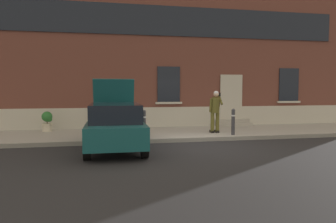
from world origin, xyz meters
name	(u,v)px	position (x,y,z in m)	size (l,w,h in m)	color
ground_plane	(202,146)	(0.00, 0.00, 0.00)	(80.00, 80.00, 0.00)	#232326
sidewalk	(182,133)	(0.00, 2.80, 0.07)	(24.00, 3.60, 0.15)	#99968E
curb_edge	(194,140)	(0.00, 0.94, 0.07)	(24.00, 0.12, 0.15)	gray
building_facade	(171,54)	(0.01, 5.29, 3.73)	(24.00, 1.52, 7.50)	brown
entrance_stoop	(232,123)	(2.95, 4.33, 0.28)	(1.80, 0.64, 0.32)	#9E998E
hatchback_car_teal	(115,125)	(-2.96, -0.08, 0.80)	(1.82, 4.08, 2.34)	#165156
bollard_near_person	(233,121)	(1.71, 1.35, 0.71)	(0.15, 0.15, 1.04)	#333338
bollard_far_left	(144,123)	(-1.84, 1.35, 0.71)	(0.15, 0.15, 1.04)	#333338
person_on_phone	(215,109)	(1.20, 2.01, 1.15)	(0.51, 0.49, 1.75)	#514C1E
planter_cream	(47,121)	(-5.71, 3.85, 0.61)	(0.44, 0.44, 0.86)	beige
planter_terracotta	(107,119)	(-3.21, 4.04, 0.61)	(0.44, 0.44, 0.86)	#B25B38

